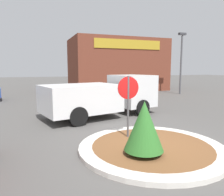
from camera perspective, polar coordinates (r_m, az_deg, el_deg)
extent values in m
plane|color=#514F4C|center=(6.84, 10.24, -13.08)|extent=(120.00, 120.00, 0.00)
cylinder|color=beige|center=(6.82, 10.25, -12.57)|extent=(4.35, 4.35, 0.13)
cylinder|color=brown|center=(6.82, 10.25, -12.56)|extent=(3.57, 3.57, 0.13)
cylinder|color=#4C4C51|center=(7.26, 4.22, -2.84)|extent=(0.07, 0.07, 2.17)
cylinder|color=#B71414|center=(7.17, 4.27, 2.64)|extent=(0.74, 0.03, 0.74)
cylinder|color=brown|center=(6.09, 8.25, -13.76)|extent=(0.08, 0.08, 0.12)
cone|color=#2D6B28|center=(5.87, 8.39, -7.20)|extent=(1.05, 1.05, 1.32)
cube|color=silver|center=(12.06, 5.20, 1.99)|extent=(2.31, 2.55, 1.68)
cube|color=silver|center=(10.40, -8.24, -0.07)|extent=(3.91, 3.04, 1.28)
cube|color=black|center=(12.46, 7.52, 3.50)|extent=(0.50, 1.90, 0.59)
cylinder|color=black|center=(12.89, 1.59, -1.18)|extent=(0.87, 0.44, 0.83)
cylinder|color=black|center=(11.27, 7.86, -2.54)|extent=(0.87, 0.44, 0.83)
cylinder|color=black|center=(11.20, -13.48, -2.75)|extent=(0.87, 0.44, 0.83)
cylinder|color=black|center=(9.30, -8.84, -4.76)|extent=(0.87, 0.44, 0.83)
cube|color=brown|center=(24.90, 1.34, 8.63)|extent=(10.15, 6.00, 5.59)
cube|color=#B28E23|center=(22.24, 4.37, 13.84)|extent=(7.11, 0.08, 0.90)
cylinder|color=#4C4C51|center=(21.53, 17.57, 8.14)|extent=(0.16, 0.16, 5.39)
cube|color=#38383D|center=(21.75, 17.89, 15.65)|extent=(0.70, 0.30, 0.20)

